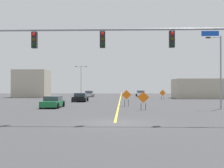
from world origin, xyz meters
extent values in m
plane|color=#38383A|center=(0.00, 0.00, 0.00)|extent=(167.82, 167.82, 0.00)
cube|color=yellow|center=(0.00, 46.62, 0.00)|extent=(0.16, 93.24, 0.01)
cylinder|color=gray|center=(-0.80, 0.00, 5.97)|extent=(17.72, 0.14, 0.14)
cube|color=black|center=(-5.23, 0.00, 5.33)|extent=(0.34, 0.32, 1.05)
sphere|color=red|center=(-5.23, -0.17, 5.68)|extent=(0.22, 0.22, 0.22)
sphere|color=#3C3106|center=(-5.23, -0.17, 5.33)|extent=(0.22, 0.22, 0.22)
sphere|color=black|center=(-5.23, -0.17, 4.98)|extent=(0.22, 0.22, 0.22)
cube|color=black|center=(-0.80, 0.00, 5.33)|extent=(0.34, 0.32, 1.05)
sphere|color=red|center=(-0.80, -0.17, 5.68)|extent=(0.22, 0.22, 0.22)
sphere|color=#3C3106|center=(-0.80, -0.17, 5.33)|extent=(0.22, 0.22, 0.22)
sphere|color=black|center=(-0.80, -0.17, 4.98)|extent=(0.22, 0.22, 0.22)
cube|color=black|center=(3.63, 0.00, 5.33)|extent=(0.34, 0.32, 1.05)
sphere|color=red|center=(3.63, -0.17, 5.68)|extent=(0.22, 0.22, 0.22)
sphere|color=#3C3106|center=(3.63, -0.17, 5.33)|extent=(0.22, 0.22, 0.22)
sphere|color=black|center=(3.63, -0.17, 4.98)|extent=(0.22, 0.22, 0.22)
cube|color=#1447B7|center=(6.05, 0.00, 5.68)|extent=(1.10, 0.03, 0.32)
cylinder|color=gray|center=(10.67, 12.12, 3.79)|extent=(0.16, 0.16, 7.57)
cylinder|color=gray|center=(10.03, 12.12, 7.42)|extent=(1.28, 0.08, 0.08)
cube|color=#262628|center=(9.39, 12.12, 7.42)|extent=(0.44, 0.24, 0.14)
cylinder|color=gray|center=(-10.93, 61.55, 4.00)|extent=(0.16, 0.16, 8.00)
cylinder|color=gray|center=(-11.61, 61.55, 7.85)|extent=(1.36, 0.08, 0.08)
cube|color=#262628|center=(-12.29, 61.55, 7.85)|extent=(0.44, 0.24, 0.14)
cylinder|color=gray|center=(-10.25, 61.55, 7.85)|extent=(1.36, 0.08, 0.08)
cube|color=#262628|center=(-9.57, 61.55, 7.85)|extent=(0.44, 0.24, 0.14)
cube|color=orange|center=(2.55, 10.62, 1.25)|extent=(1.16, 0.06, 1.16)
cylinder|color=black|center=(2.32, 10.63, 0.33)|extent=(0.05, 0.05, 0.65)
cylinder|color=black|center=(2.77, 10.62, 0.33)|extent=(0.05, 0.05, 0.65)
cube|color=orange|center=(7.78, 35.47, 1.19)|extent=(1.14, 0.04, 1.14)
cylinder|color=black|center=(7.56, 35.47, 0.30)|extent=(0.05, 0.05, 0.60)
cylinder|color=black|center=(8.00, 35.47, 0.30)|extent=(0.05, 0.05, 0.60)
cube|color=orange|center=(0.93, 15.85, 1.36)|extent=(1.12, 0.14, 1.13)
cylinder|color=black|center=(0.71, 15.83, 0.39)|extent=(0.05, 0.05, 0.78)
cylinder|color=black|center=(1.15, 15.87, 0.39)|extent=(0.05, 0.05, 0.78)
cube|color=#196B38|center=(-7.24, 13.43, 0.46)|extent=(1.87, 4.56, 0.60)
cube|color=#333D47|center=(-7.24, 13.66, 1.01)|extent=(1.66, 2.45, 0.50)
cylinder|color=black|center=(-8.12, 11.83, 0.32)|extent=(0.23, 0.64, 0.64)
cylinder|color=black|center=(-6.31, 11.85, 0.32)|extent=(0.23, 0.64, 0.64)
cylinder|color=black|center=(-8.16, 15.00, 0.32)|extent=(0.23, 0.64, 0.64)
cylinder|color=black|center=(-6.36, 15.03, 0.32)|extent=(0.23, 0.64, 0.64)
cube|color=#B7BABF|center=(-7.22, 48.48, 0.47)|extent=(1.90, 4.08, 0.61)
cube|color=#333D47|center=(-7.21, 48.69, 1.08)|extent=(1.65, 2.12, 0.62)
cylinder|color=black|center=(-8.15, 47.11, 0.32)|extent=(0.24, 0.65, 0.64)
cylinder|color=black|center=(-6.40, 47.05, 0.32)|extent=(0.24, 0.65, 0.64)
cylinder|color=black|center=(-8.04, 49.92, 0.32)|extent=(0.24, 0.65, 0.64)
cylinder|color=black|center=(-6.29, 49.86, 0.32)|extent=(0.24, 0.65, 0.64)
cube|color=white|center=(4.79, 53.32, 0.52)|extent=(1.97, 4.09, 0.73)
cube|color=#333D47|center=(4.79, 53.12, 1.14)|extent=(1.76, 2.09, 0.51)
cylinder|color=black|center=(5.74, 54.76, 0.32)|extent=(0.23, 0.64, 0.64)
cylinder|color=black|center=(3.81, 54.74, 0.32)|extent=(0.23, 0.64, 0.64)
cylinder|color=black|center=(5.77, 51.90, 0.32)|extent=(0.23, 0.64, 0.64)
cylinder|color=black|center=(3.83, 51.89, 0.32)|extent=(0.23, 0.64, 0.64)
cube|color=black|center=(-6.11, 26.81, 0.48)|extent=(1.97, 4.36, 0.63)
cube|color=#333D47|center=(-6.11, 27.02, 1.06)|extent=(1.75, 2.09, 0.54)
cylinder|color=black|center=(-7.09, 25.30, 0.32)|extent=(0.23, 0.64, 0.64)
cylinder|color=black|center=(-5.18, 25.28, 0.32)|extent=(0.23, 0.64, 0.64)
cylinder|color=black|center=(-7.05, 28.34, 0.32)|extent=(0.23, 0.64, 0.64)
cylinder|color=black|center=(-5.14, 28.31, 0.32)|extent=(0.23, 0.64, 0.64)
cube|color=#B2A893|center=(16.78, 41.24, 1.94)|extent=(11.95, 7.19, 3.87)
cube|color=#B2A893|center=(-19.63, 45.70, 3.00)|extent=(7.16, 5.96, 6.00)
camera|label=1|loc=(0.51, -18.96, 2.29)|focal=47.50mm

